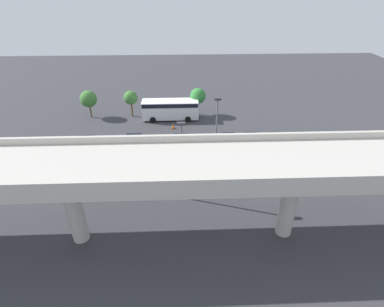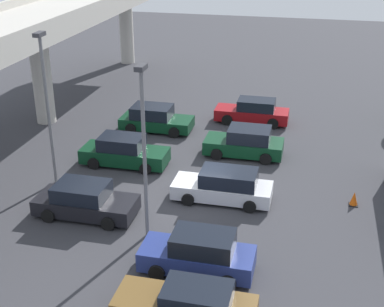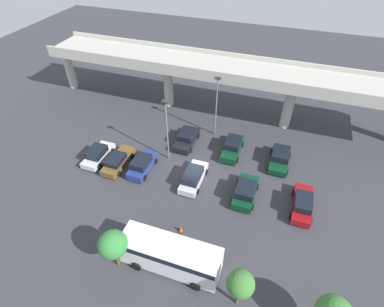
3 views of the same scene
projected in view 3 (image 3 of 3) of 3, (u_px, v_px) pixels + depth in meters
ground_plane at (195, 175)px, 32.58m from camera, size 105.11×105.11×0.00m
highway_overpass at (227, 73)px, 37.50m from camera, size 50.33×6.13×7.64m
parked_car_0 at (98, 154)px, 34.04m from camera, size 2.08×4.47×1.60m
parked_car_1 at (118, 161)px, 33.30m from camera, size 1.99×4.87×1.47m
parked_car_2 at (142, 164)px, 32.70m from camera, size 2.02×4.46×1.71m
parked_car_3 at (187, 138)px, 36.33m from camera, size 2.22×4.68×1.59m
parked_car_4 at (193, 177)px, 31.30m from camera, size 2.08×4.82×1.60m
parked_car_5 at (232, 147)px, 35.01m from camera, size 2.08×4.83×1.69m
parked_car_6 at (245, 191)px, 29.72m from camera, size 2.23×4.51×1.70m
parked_car_7 at (280, 158)px, 33.55m from camera, size 2.25×4.62×1.62m
parked_car_8 at (302, 204)px, 28.57m from camera, size 1.98×4.87×1.63m
shuttle_bus at (170, 254)px, 23.58m from camera, size 8.08×2.73×2.80m
lamp_post_near_aisle at (167, 127)px, 31.75m from camera, size 0.70×0.35×7.62m
lamp_post_mid_lot at (216, 103)px, 35.18m from camera, size 0.70×0.35×7.85m
tree_front_left at (113, 244)px, 22.76m from camera, size 2.31×2.31×4.13m
tree_front_right at (240, 284)px, 20.51m from camera, size 2.01×2.01×3.93m
traffic_cone at (181, 229)px, 26.93m from camera, size 0.44×0.44×0.70m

